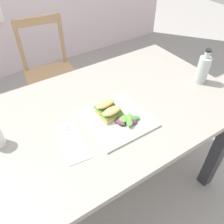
{
  "coord_description": "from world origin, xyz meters",
  "views": [
    {
      "loc": [
        -0.36,
        -0.72,
        1.48
      ],
      "look_at": [
        0.08,
        -0.04,
        0.76
      ],
      "focal_mm": 36.9,
      "sensor_mm": 36.0,
      "label": 1
    }
  ],
  "objects": [
    {
      "name": "fork_on_napkin",
      "position": [
        -0.15,
        -0.07,
        0.75
      ],
      "size": [
        0.06,
        0.18,
        0.0
      ],
      "color": "silver",
      "rests_on": "napkin_folded"
    },
    {
      "name": "chair_wooden_far",
      "position": [
        0.11,
        0.94,
        0.45
      ],
      "size": [
        0.45,
        0.45,
        0.87
      ],
      "color": "tan",
      "rests_on": "ground"
    },
    {
      "name": "dining_table",
      "position": [
        0.07,
        0.02,
        0.62
      ],
      "size": [
        1.39,
        0.82,
        0.74
      ],
      "color": "gray",
      "rests_on": "ground"
    },
    {
      "name": "napkin_folded",
      "position": [
        -0.15,
        -0.09,
        0.74
      ],
      "size": [
        0.13,
        0.24,
        0.0
      ],
      "primitive_type": "cube",
      "rotation": [
        0.0,
        0.0,
        -0.13
      ],
      "color": "white",
      "rests_on": "dining_table"
    },
    {
      "name": "salad_mixed_greens",
      "position": [
        0.11,
        -0.12,
        0.76
      ],
      "size": [
        0.12,
        0.13,
        0.02
      ],
      "color": "#4C2338",
      "rests_on": "plate_lunch"
    },
    {
      "name": "plate_lunch",
      "position": [
        0.08,
        -0.08,
        0.74
      ],
      "size": [
        0.29,
        0.29,
        0.01
      ],
      "primitive_type": "cube",
      "color": "beige",
      "rests_on": "dining_table"
    },
    {
      "name": "bottle_cold_brew",
      "position": [
        0.66,
        -0.08,
        0.81
      ],
      "size": [
        0.07,
        0.07,
        0.2
      ],
      "color": "black",
      "rests_on": "dining_table"
    },
    {
      "name": "sandwich_half_front",
      "position": [
        0.07,
        -0.07,
        0.78
      ],
      "size": [
        0.1,
        0.07,
        0.06
      ],
      "color": "tan",
      "rests_on": "plate_lunch"
    },
    {
      "name": "sandwich_half_back",
      "position": [
        0.07,
        -0.01,
        0.78
      ],
      "size": [
        0.1,
        0.07,
        0.06
      ],
      "color": "tan",
      "rests_on": "plate_lunch"
    },
    {
      "name": "ground_plane",
      "position": [
        0.0,
        0.0,
        0.0
      ],
      "size": [
        8.55,
        8.55,
        0.0
      ],
      "primitive_type": "plane",
      "color": "gray"
    }
  ]
}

